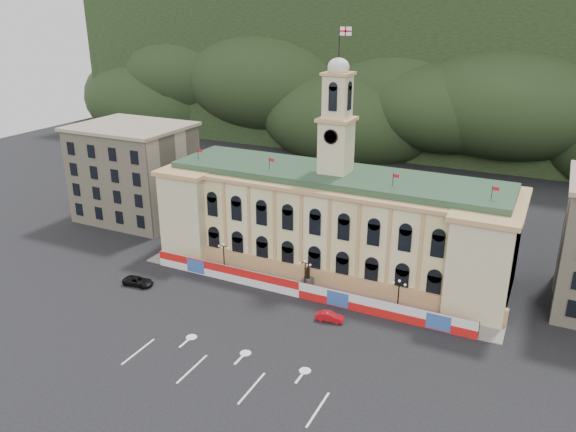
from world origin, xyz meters
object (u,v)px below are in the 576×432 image
at_px(red_sedan, 330,317).
at_px(black_suv, 138,281).
at_px(lamp_center, 305,273).
at_px(statue, 308,282).

bearing_deg(red_sedan, black_suv, 87.09).
relative_size(lamp_center, black_suv, 1.04).
relative_size(red_sedan, black_suv, 0.81).
xyz_separation_m(red_sedan, black_suv, (-29.96, -3.23, 0.03)).
bearing_deg(black_suv, lamp_center, -74.94).
bearing_deg(statue, red_sedan, -47.57).
bearing_deg(lamp_center, black_suv, -158.55).
bearing_deg(lamp_center, red_sedan, -43.17).
bearing_deg(red_sedan, lamp_center, 37.76).
bearing_deg(statue, black_suv, -156.48).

